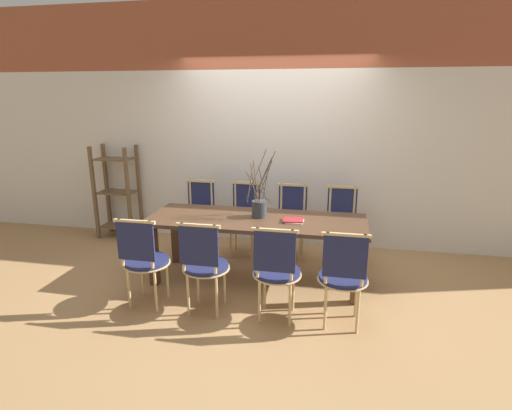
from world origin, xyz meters
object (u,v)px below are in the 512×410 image
Objects in this scene: vase_centerpiece at (259,207)px; book_stack at (294,221)px; chair_near_center at (276,269)px; chair_far_center at (291,219)px; dining_table at (256,227)px; shelving_rack at (117,192)px.

vase_centerpiece is 0.41m from book_stack.
book_stack is at bearing 84.06° from chair_near_center.
chair_far_center is (-0.03, 1.52, 0.00)m from chair_near_center.
chair_near_center is 1.29× the size of vase_centerpiece.
chair_near_center is 0.76m from book_stack.
dining_table is 10.48× the size of book_stack.
shelving_rack is (-2.58, 1.81, 0.16)m from chair_near_center.
shelving_rack is (-2.24, 1.05, 0.04)m from dining_table.
dining_table is at bearing -111.27° from vase_centerpiece.
dining_table is 0.22m from vase_centerpiece.
shelving_rack is (-2.65, 1.10, -0.08)m from book_stack.
chair_near_center is 3.16m from shelving_rack.
chair_far_center is (0.30, 0.76, -0.12)m from dining_table.
chair_far_center reaches higher than dining_table.
vase_centerpiece is at bearing 68.73° from dining_table.
book_stack is 0.17× the size of shelving_rack.
dining_table is at bearing 113.88° from chair_near_center.
shelving_rack is at bearing 144.92° from chair_near_center.
chair_far_center is 2.57m from shelving_rack.
vase_centerpiece is 2.48m from shelving_rack.
book_stack is at bearing -15.57° from vase_centerpiece.
shelving_rack reaches higher than chair_far_center.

